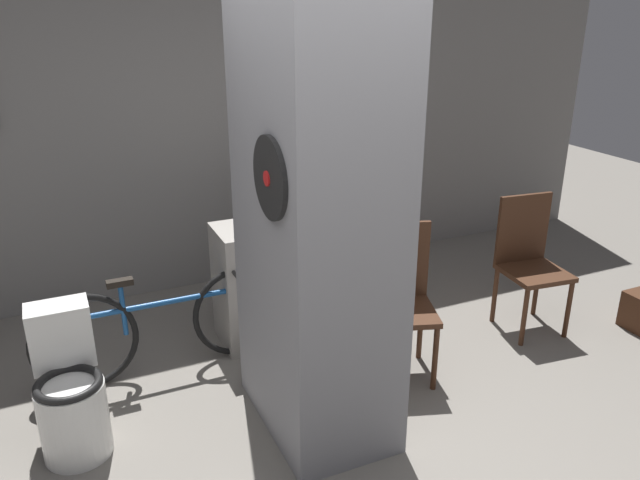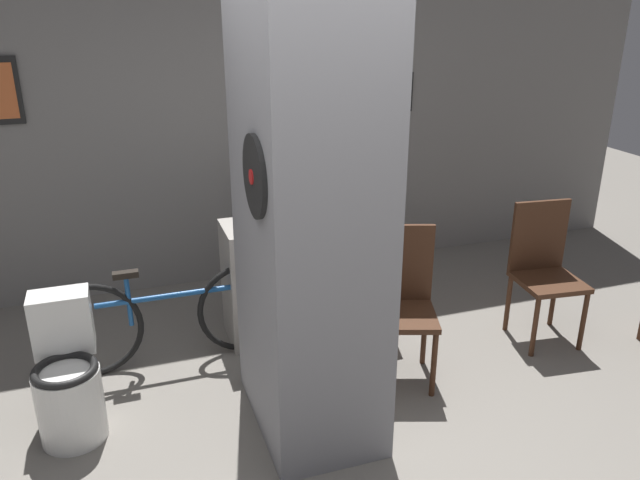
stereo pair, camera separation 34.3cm
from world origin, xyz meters
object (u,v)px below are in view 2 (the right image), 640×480
at_px(chair_near_pillar, 401,298).
at_px(chair_by_doorway, 544,266).
at_px(toilet, 68,379).
at_px(bottle_tall, 306,205).
at_px(bicycle, 171,317).

height_order(chair_near_pillar, chair_by_doorway, same).
xyz_separation_m(toilet, bottle_tall, (1.63, 0.74, 0.62)).
distance_m(chair_near_pillar, bicycle, 1.52).
relative_size(chair_by_doorway, bottle_tall, 3.74).
distance_m(toilet, bicycle, 0.83).
xyz_separation_m(chair_near_pillar, bicycle, (-1.38, 0.59, -0.20)).
height_order(chair_by_doorway, bicycle, chair_by_doorway).
xyz_separation_m(toilet, bicycle, (0.63, 0.54, 0.01)).
relative_size(chair_near_pillar, chair_by_doorway, 1.00).
height_order(chair_by_doorway, bottle_tall, bottle_tall).
bearing_deg(chair_near_pillar, bicycle, 175.45).
bearing_deg(toilet, bottle_tall, 24.31).
bearing_deg(bottle_tall, toilet, -155.69).
distance_m(chair_near_pillar, chair_by_doorway, 1.19).
height_order(toilet, chair_by_doorway, chair_by_doorway).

